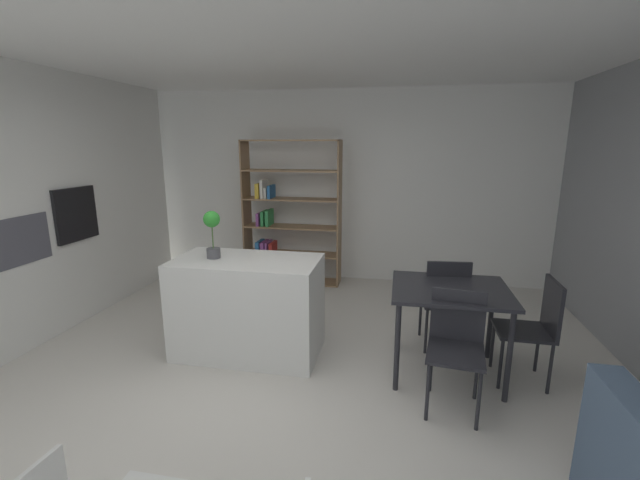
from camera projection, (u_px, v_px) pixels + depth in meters
ground_plane at (263, 391)px, 3.39m from camera, size 8.70×8.70×0.00m
ceiling_slab at (250, 24)px, 2.77m from camera, size 6.33×6.29×0.06m
back_partition at (328, 187)px, 6.06m from camera, size 6.33×0.06×2.72m
cabinet_niche_splashback at (0, 246)px, 3.70m from camera, size 0.01×1.06×0.46m
built_in_oven at (76, 214)px, 4.53m from camera, size 0.06×0.57×0.58m
kitchen_island at (248, 306)px, 3.95m from camera, size 1.35×0.73×0.93m
potted_plant_on_island at (212, 229)px, 3.83m from camera, size 0.15×0.15×0.45m
open_bookshelf at (286, 214)px, 5.91m from camera, size 1.38×0.35×2.03m
dining_table at (450, 298)px, 3.52m from camera, size 0.97×0.82×0.79m
dining_chair_near at (456, 339)px, 3.14m from camera, size 0.46×0.50×0.89m
dining_chair_far at (445, 297)px, 3.97m from camera, size 0.44×0.48×0.92m
dining_chair_window_side at (536, 323)px, 3.43m from camera, size 0.44×0.42×0.90m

